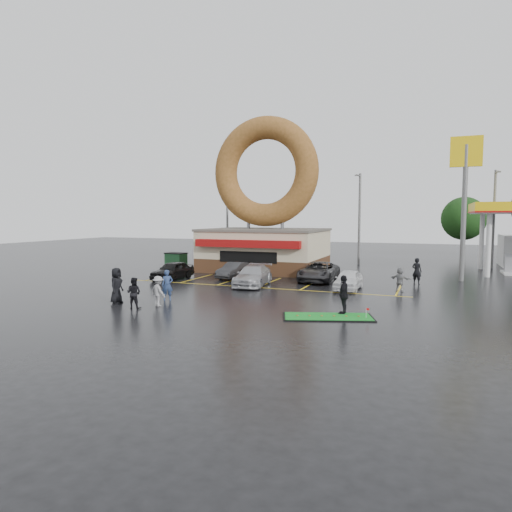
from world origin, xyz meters
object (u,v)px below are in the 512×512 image
at_px(shell_sign, 465,181).
at_px(car_silver, 253,276).
at_px(car_dgrey, 235,270).
at_px(streetlight_right, 494,216).
at_px(person_cameraman, 344,295).
at_px(dumpster, 176,260).
at_px(donut_shop, 265,220).
at_px(streetlight_left, 227,216).
at_px(streetlight_mid, 359,216).
at_px(car_white, 348,280).
at_px(car_black, 172,271).
at_px(car_grey, 319,272).
at_px(putting_green, 328,317).
at_px(person_blue, 167,285).

bearing_deg(shell_sign, car_silver, -149.68).
bearing_deg(car_dgrey, car_silver, -41.05).
xyz_separation_m(streetlight_right, person_cameraman, (-8.93, -24.87, -3.81)).
bearing_deg(dumpster, person_cameraman, -31.01).
xyz_separation_m(donut_shop, person_cameraman, (10.07, -15.92, -3.49)).
bearing_deg(streetlight_left, streetlight_mid, 4.09).
bearing_deg(shell_sign, streetlight_right, 73.17).
distance_m(car_white, dumpster, 18.90).
bearing_deg(dumpster, car_white, -14.71).
bearing_deg(donut_shop, car_dgrey, -93.06).
bearing_deg(car_silver, shell_sign, 23.19).
xyz_separation_m(car_black, car_grey, (10.51, 3.32, 0.02)).
relative_size(donut_shop, car_silver, 2.81).
xyz_separation_m(donut_shop, putting_green, (9.50, -16.83, -4.43)).
bearing_deg(putting_green, car_silver, 131.68).
distance_m(car_dgrey, person_cameraman, 14.44).
bearing_deg(streetlight_right, car_white, -120.52).
height_order(shell_sign, streetlight_left, shell_sign).
height_order(car_white, dumpster, dumpster).
relative_size(donut_shop, dumpster, 7.50).
distance_m(shell_sign, car_black, 22.67).
bearing_deg(car_grey, car_black, -162.54).
distance_m(car_silver, car_grey, 5.36).
bearing_deg(dumpster, donut_shop, 14.27).
bearing_deg(car_silver, person_blue, -116.93).
height_order(streetlight_right, car_black, streetlight_right).
relative_size(car_black, person_blue, 2.32).
bearing_deg(car_dgrey, car_black, -142.38).
bearing_deg(putting_green, shell_sign, 67.73).
xyz_separation_m(car_black, car_silver, (6.82, -0.57, 0.01)).
bearing_deg(streetlight_mid, car_black, -124.95).
relative_size(streetlight_mid, car_white, 2.36).
relative_size(dumpster, putting_green, 0.39).
bearing_deg(car_white, person_blue, -139.68).
height_order(streetlight_left, car_grey, streetlight_left).
bearing_deg(streetlight_mid, car_grey, -93.82).
relative_size(streetlight_left, streetlight_right, 1.00).
distance_m(donut_shop, person_cameraman, 19.16).
bearing_deg(car_black, streetlight_left, 103.89).
height_order(streetlight_left, car_silver, streetlight_left).
distance_m(streetlight_right, car_dgrey, 24.70).
bearing_deg(car_white, car_black, -179.49).
xyz_separation_m(donut_shop, car_white, (8.90, -8.19, -3.82)).
height_order(streetlight_right, car_silver, streetlight_right).
bearing_deg(car_white, donut_shop, 137.27).
bearing_deg(car_silver, car_dgrey, 125.28).
relative_size(streetlight_left, dumpster, 5.00).
bearing_deg(streetlight_left, car_silver, -59.21).
distance_m(streetlight_left, car_dgrey, 15.05).
distance_m(streetlight_left, streetlight_mid, 14.04).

